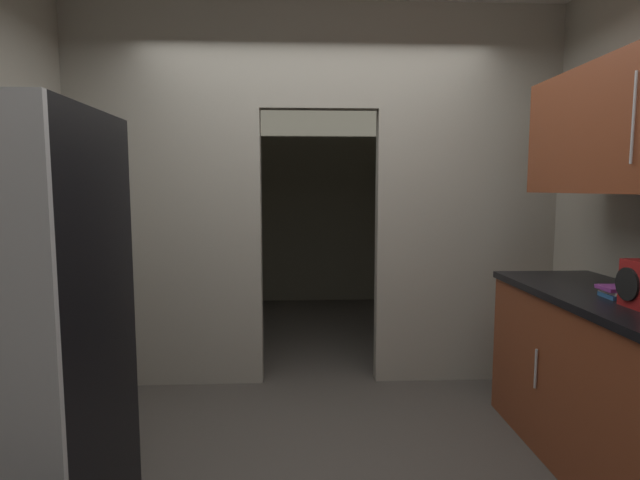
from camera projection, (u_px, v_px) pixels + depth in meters
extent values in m
cube|color=#ADA899|center=(167.00, 199.00, 3.60)|extent=(1.38, 0.12, 2.79)
cube|color=#ADA899|center=(465.00, 198.00, 3.70)|extent=(1.34, 0.12, 2.79)
cube|color=#ADA899|center=(319.00, 57.00, 3.55)|extent=(0.86, 0.12, 0.74)
cube|color=gray|center=(309.00, 194.00, 6.39)|extent=(3.58, 0.10, 2.79)
cube|color=gray|center=(139.00, 196.00, 4.94)|extent=(0.10, 2.75, 2.79)
cube|color=gray|center=(479.00, 196.00, 5.10)|extent=(0.10, 2.75, 2.79)
cube|color=black|center=(1.00, 330.00, 2.01)|extent=(0.84, 0.74, 1.78)
cylinder|color=#B7BABC|center=(536.00, 369.00, 2.69)|extent=(0.01, 0.01, 0.22)
cylinder|color=#B7BABC|center=(634.00, 118.00, 2.09)|extent=(0.01, 0.01, 0.39)
cylinder|color=black|center=(627.00, 284.00, 2.25)|extent=(0.01, 0.15, 0.15)
cube|color=#2D609E|center=(617.00, 296.00, 2.45)|extent=(0.13, 0.14, 0.02)
cube|color=beige|center=(616.00, 292.00, 2.45)|extent=(0.10, 0.14, 0.02)
cube|color=#8C3893|center=(613.00, 288.00, 2.46)|extent=(0.11, 0.15, 0.02)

